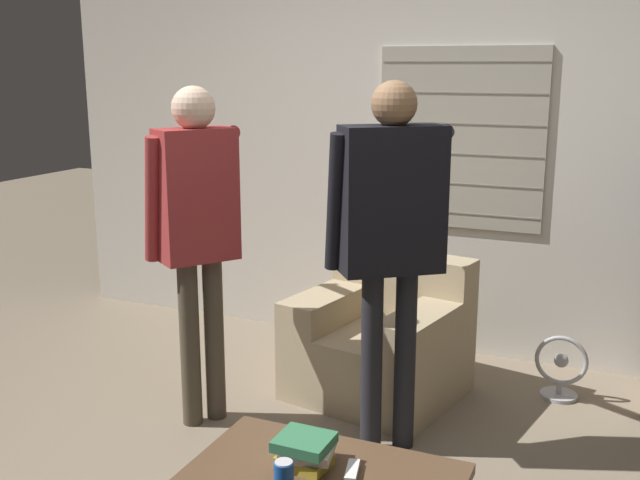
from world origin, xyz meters
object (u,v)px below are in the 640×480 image
Objects in this scene: book_stack at (305,450)px; person_left_standing at (196,216)px; floor_fan at (561,370)px; spare_remote at (352,471)px; armchair_beige at (382,340)px; person_right_standing at (391,222)px; soda_can at (284,479)px.

person_left_standing is at bearing 138.20° from book_stack.
book_stack is at bearing -110.00° from floor_fan.
book_stack reaches higher than floor_fan.
book_stack is 0.18m from spare_remote.
person_right_standing reaches higher than armchair_beige.
spare_remote is 0.38× the size of floor_fan.
floor_fan is (0.93, 0.31, -0.14)m from armchair_beige.
person_left_standing is at bearing 54.42° from armchair_beige.
armchair_beige is at bearing -161.44° from floor_fan.
person_left_standing is (-0.73, -0.69, 0.77)m from armchair_beige.
person_right_standing reaches higher than spare_remote.
armchair_beige is 0.56× the size of person_right_standing.
person_right_standing reaches higher than person_left_standing.
book_stack is 1.54× the size of spare_remote.
floor_fan is (0.68, 1.87, -0.31)m from book_stack.
person_right_standing is at bearing 122.23° from armchair_beige.
armchair_beige is at bearing -12.02° from person_left_standing.
person_left_standing is 1.58m from soda_can.
soda_can is (0.99, -1.08, -0.59)m from person_left_standing.
soda_can is 0.27m from spare_remote.
book_stack is at bearing -97.04° from person_left_standing.
person_left_standing reaches higher than spare_remote.
armchair_beige reaches higher than soda_can.
floor_fan is (1.66, 1.00, -0.91)m from person_left_standing.
book_stack is 2.02m from floor_fan.
spare_remote is (1.15, -0.86, -0.64)m from person_left_standing.
spare_remote reaches higher than floor_fan.
book_stack reaches higher than spare_remote.
book_stack is (0.02, -0.97, -0.62)m from person_right_standing.
armchair_beige is 7.09× the size of spare_remote.
person_right_standing is 4.85× the size of floor_fan.
armchair_beige reaches higher than floor_fan.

